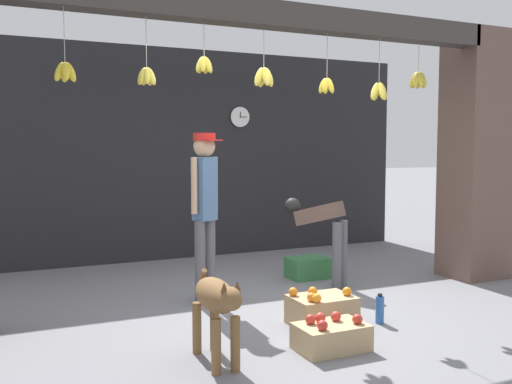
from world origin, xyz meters
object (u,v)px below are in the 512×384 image
object	(u,v)px
shopkeeper	(205,202)
fruit_crate_apples	(331,336)
wall_clock	(240,117)
worker_stooping	(324,229)
produce_box_green	(308,268)
water_bottle	(380,309)
fruit_crate_oranges	(322,310)
dog	(217,302)

from	to	relation	value
shopkeeper	fruit_crate_apples	xyz separation A→B (m)	(0.44, -1.71, -0.93)
wall_clock	worker_stooping	bearing A→B (deg)	-88.11
shopkeeper	worker_stooping	xyz separation A→B (m)	(1.46, 0.09, -0.38)
produce_box_green	wall_clock	bearing A→B (deg)	93.89
shopkeeper	water_bottle	bearing A→B (deg)	109.60
shopkeeper	worker_stooping	size ratio (longest dim) A/B	1.74
fruit_crate_oranges	dog	bearing A→B (deg)	-158.24
produce_box_green	water_bottle	bearing A→B (deg)	-99.49
shopkeeper	produce_box_green	xyz separation A→B (m)	(1.51, 0.52, -0.91)
fruit_crate_oranges	produce_box_green	bearing A→B (deg)	63.84
dog	water_bottle	size ratio (longest dim) A/B	3.18
dog	water_bottle	distance (m)	1.75
fruit_crate_apples	water_bottle	world-z (taller)	fruit_crate_apples
dog	produce_box_green	xyz separation A→B (m)	(1.99, 2.13, -0.34)
wall_clock	shopkeeper	bearing A→B (deg)	-120.63
worker_stooping	fruit_crate_oranges	world-z (taller)	worker_stooping
worker_stooping	produce_box_green	world-z (taller)	worker_stooping
water_bottle	shopkeeper	bearing A→B (deg)	132.62
dog	worker_stooping	world-z (taller)	worker_stooping
produce_box_green	fruit_crate_apples	bearing A→B (deg)	-115.70
wall_clock	fruit_crate_oranges	bearing A→B (deg)	-101.19
dog	fruit_crate_apples	xyz separation A→B (m)	(0.92, -0.11, -0.35)
fruit_crate_oranges	wall_clock	world-z (taller)	wall_clock
dog	fruit_crate_apples	size ratio (longest dim) A/B	1.56
produce_box_green	water_bottle	world-z (taller)	water_bottle
fruit_crate_oranges	wall_clock	xyz separation A→B (m)	(0.69, 3.48, 1.90)
fruit_crate_apples	water_bottle	xyz separation A→B (m)	(0.77, 0.40, 0.02)
shopkeeper	produce_box_green	world-z (taller)	shopkeeper
fruit_crate_oranges	water_bottle	size ratio (longest dim) A/B	2.04
water_bottle	dog	bearing A→B (deg)	-170.20
worker_stooping	fruit_crate_apples	xyz separation A→B (m)	(-1.02, -1.80, -0.55)
shopkeeper	fruit_crate_apples	bearing A→B (deg)	81.42
fruit_crate_oranges	fruit_crate_apples	xyz separation A→B (m)	(-0.26, -0.58, -0.03)
dog	water_bottle	xyz separation A→B (m)	(1.69, 0.29, -0.34)
wall_clock	produce_box_green	bearing A→B (deg)	-86.11
shopkeeper	worker_stooping	world-z (taller)	shopkeeper
produce_box_green	fruit_crate_oranges	bearing A→B (deg)	-116.16
worker_stooping	fruit_crate_apples	world-z (taller)	worker_stooping
shopkeeper	worker_stooping	distance (m)	1.52
produce_box_green	water_bottle	distance (m)	1.86
shopkeeper	fruit_crate_apples	distance (m)	1.99
shopkeeper	wall_clock	size ratio (longest dim) A/B	5.54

